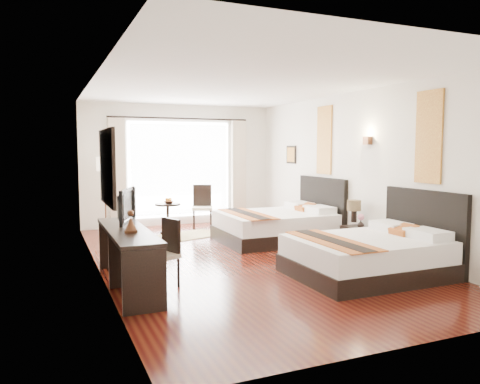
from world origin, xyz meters
name	(u,v)px	position (x,y,z in m)	size (l,w,h in m)	color
floor	(242,258)	(0.00, 0.00, -0.01)	(4.50, 7.50, 0.01)	#360C09
ceiling	(243,85)	(0.00, 0.00, 2.79)	(4.50, 7.50, 0.02)	white
wall_headboard	(357,170)	(2.25, 0.00, 1.40)	(0.01, 7.50, 2.80)	silver
wall_desk	(98,176)	(-2.25, 0.00, 1.40)	(0.01, 7.50, 2.80)	silver
wall_window	(180,165)	(0.00, 3.75, 1.40)	(4.50, 0.01, 2.80)	silver
wall_entry	(411,192)	(0.00, -3.75, 1.40)	(4.50, 0.01, 2.80)	silver
window_glass	(180,169)	(0.00, 3.73, 1.30)	(2.40, 0.02, 2.20)	white
sheer_curtain	(181,170)	(0.00, 3.67, 1.30)	(2.30, 0.02, 2.10)	white
drape_left	(117,172)	(-1.45, 3.63, 1.28)	(0.35, 0.14, 2.35)	#B4A58C
drape_right	(239,169)	(1.45, 3.63, 1.28)	(0.35, 0.14, 2.35)	#B4A58C
art_panel_near	(429,137)	(2.23, -1.67, 1.95)	(0.03, 0.50, 1.35)	#984816
art_panel_far	(324,140)	(2.23, 1.07, 1.95)	(0.03, 0.50, 1.35)	#984816
wall_sconce	(368,141)	(2.19, -0.33, 1.92)	(0.10, 0.14, 0.14)	#422617
mirror_frame	(107,167)	(-2.22, -0.89, 1.55)	(0.04, 1.25, 0.95)	black
mirror_glass	(109,167)	(-2.19, -0.89, 1.55)	(0.01, 1.12, 0.82)	white
bed_near	(372,254)	(1.26, -1.67, 0.31)	(2.09, 1.63, 1.18)	black
bed_far	(279,225)	(1.23, 1.07, 0.31)	(2.15, 1.67, 1.21)	black
nightstand	(356,239)	(2.00, -0.33, 0.22)	(0.37, 0.46, 0.44)	black
table_lamp	(354,207)	(2.04, -0.20, 0.76)	(0.24, 0.24, 0.38)	black
vase	(361,221)	(1.99, -0.47, 0.56)	(0.12, 0.12, 0.13)	black
console_desk	(128,258)	(-1.99, -0.89, 0.38)	(0.50, 2.20, 0.76)	black
television	(122,206)	(-1.97, -0.34, 0.99)	(0.83, 0.11, 0.48)	black
bronze_figurine	(131,223)	(-1.99, -1.18, 0.88)	(0.16, 0.16, 0.24)	#422617
desk_chair	(161,266)	(-1.60, -1.05, 0.27)	(0.52, 0.52, 0.87)	#BCAE90
floor_lamp	(105,169)	(-1.77, 3.22, 1.36)	(0.32, 0.32, 1.61)	black
side_table	(168,218)	(-0.55, 2.76, 0.31)	(0.54, 0.54, 0.63)	black
fruit_bowl	(169,202)	(-0.53, 2.73, 0.66)	(0.22, 0.22, 0.05)	#403017
window_chair	(202,215)	(0.33, 3.07, 0.29)	(0.57, 0.57, 0.97)	#BCAE90
jute_rug	(190,235)	(-0.20, 2.26, 0.01)	(1.26, 0.86, 0.01)	tan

